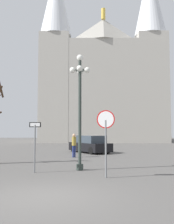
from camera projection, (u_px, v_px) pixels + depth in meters
name	position (u px, v px, depth m)	size (l,w,h in m)	color
ground_plane	(44.00, 197.00, 7.75)	(120.00, 120.00, 0.00)	#514F4C
cathedral	(102.00, 84.00, 46.24)	(21.43, 14.07, 31.69)	#ADA89E
stop_sign	(106.00, 130.00, 11.00)	(0.77, 0.23, 2.89)	slate
one_way_arrow_sign	(35.00, 141.00, 12.29)	(0.57, 0.08, 2.41)	slate
street_lamp	(80.00, 99.00, 13.22)	(1.07, 1.07, 5.97)	#2D3833
parked_car_near_black	(90.00, 145.00, 23.02)	(4.01, 4.66, 1.54)	black
pedestrian_walking	(74.00, 143.00, 19.13)	(0.32, 0.32, 1.76)	navy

